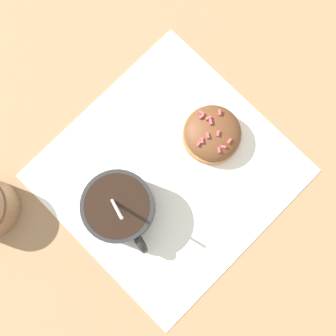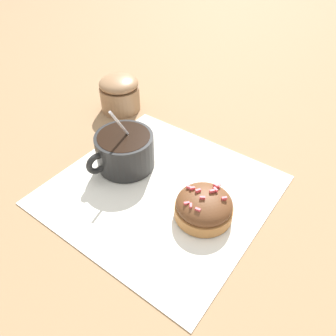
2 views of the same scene
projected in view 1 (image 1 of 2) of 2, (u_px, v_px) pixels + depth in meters
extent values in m
plane|color=#93704C|center=(169.00, 173.00, 0.54)|extent=(3.00, 3.00, 0.00)
cube|color=white|center=(169.00, 173.00, 0.54)|extent=(0.32, 0.31, 0.00)
cylinder|color=black|center=(119.00, 207.00, 0.50)|extent=(0.09, 0.09, 0.06)
cylinder|color=black|center=(117.00, 206.00, 0.48)|extent=(0.08, 0.08, 0.01)
torus|color=black|center=(139.00, 241.00, 0.50)|extent=(0.02, 0.04, 0.04)
ellipsoid|color=silver|center=(133.00, 223.00, 0.52)|extent=(0.02, 0.02, 0.01)
cylinder|color=silver|center=(113.00, 202.00, 0.47)|extent=(0.01, 0.05, 0.10)
cylinder|color=#B2753D|center=(209.00, 133.00, 0.54)|extent=(0.08, 0.08, 0.02)
ellipsoid|color=brown|center=(210.00, 130.00, 0.52)|extent=(0.08, 0.08, 0.03)
cube|color=#EA4C56|center=(210.00, 122.00, 0.51)|extent=(0.01, 0.01, 0.00)
cube|color=#EA4C56|center=(202.00, 116.00, 0.51)|extent=(0.01, 0.00, 0.00)
cube|color=#EA4C56|center=(200.00, 139.00, 0.51)|extent=(0.01, 0.01, 0.00)
cube|color=#EA4C56|center=(218.00, 133.00, 0.51)|extent=(0.01, 0.01, 0.00)
cube|color=#EA4C56|center=(201.00, 113.00, 0.51)|extent=(0.00, 0.01, 0.00)
cube|color=#EA4C56|center=(223.00, 147.00, 0.51)|extent=(0.01, 0.01, 0.00)
cube|color=#EA4C56|center=(219.00, 150.00, 0.51)|extent=(0.01, 0.01, 0.00)
cube|color=#EA4C56|center=(208.00, 118.00, 0.51)|extent=(0.01, 0.01, 0.00)
cube|color=#EA4C56|center=(219.00, 113.00, 0.51)|extent=(0.01, 0.01, 0.00)
cube|color=#EA4C56|center=(205.00, 133.00, 0.51)|extent=(0.01, 0.01, 0.00)
cube|color=#EA4C56|center=(197.00, 142.00, 0.51)|extent=(0.01, 0.00, 0.00)
cube|color=#EA4C56|center=(229.00, 141.00, 0.51)|extent=(0.01, 0.00, 0.00)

